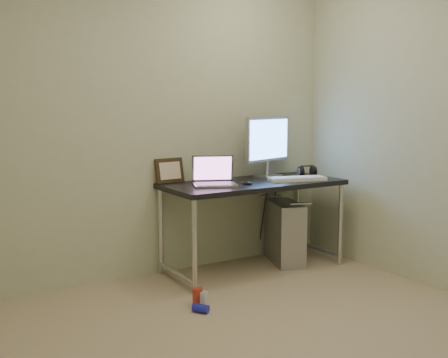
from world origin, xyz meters
TOP-DOWN VIEW (x-y plane):
  - floor at (0.00, 0.00)m, footprint 3.50×3.50m
  - wall_back at (0.00, 1.75)m, footprint 3.50×0.02m
  - desk at (0.84, 1.42)m, footprint 1.51×0.66m
  - tower_computer at (1.20, 1.45)m, footprint 0.38×0.56m
  - cable_a at (1.15, 1.70)m, footprint 0.01×0.16m
  - cable_b at (1.24, 1.68)m, footprint 0.02×0.11m
  - can_red at (0.02, 0.90)m, footprint 0.09×0.09m
  - can_white at (0.05, 0.87)m, footprint 0.08×0.08m
  - can_blue at (-0.02, 0.78)m, footprint 0.11×0.12m
  - laptop at (0.46, 1.42)m, footprint 0.42×0.38m
  - monitor at (1.11, 1.59)m, footprint 0.55×0.22m
  - keyboard at (1.19, 1.28)m, footprint 0.51×0.28m
  - mouse_right at (1.40, 1.32)m, footprint 0.10×0.13m
  - mouse_left at (0.71, 1.32)m, footprint 0.09×0.12m
  - headphones at (1.50, 1.52)m, footprint 0.19×0.11m
  - picture_frame at (0.22, 1.72)m, footprint 0.26×0.09m
  - webcam at (0.49, 1.66)m, footprint 0.05×0.05m

SIDE VIEW (x-z plane):
  - floor at x=0.00m, z-range 0.00..0.00m
  - can_blue at x=-0.02m, z-range 0.00..0.06m
  - can_white at x=0.05m, z-range 0.00..0.11m
  - can_red at x=0.02m, z-range 0.00..0.13m
  - tower_computer at x=1.20m, z-range -0.02..0.55m
  - cable_b at x=1.24m, z-range 0.02..0.74m
  - cable_a at x=1.15m, z-range 0.06..0.74m
  - desk at x=0.84m, z-range 0.29..1.04m
  - keyboard at x=1.19m, z-range 0.75..0.78m
  - mouse_left at x=0.71m, z-range 0.75..0.79m
  - mouse_right at x=1.40m, z-range 0.75..0.79m
  - headphones at x=1.50m, z-range 0.72..0.83m
  - laptop at x=0.46m, z-range 0.69..0.92m
  - webcam at x=0.49m, z-range 0.78..0.91m
  - picture_frame at x=0.22m, z-range 0.75..0.95m
  - monitor at x=1.11m, z-range 0.79..1.32m
  - wall_back at x=0.00m, z-range 0.00..2.50m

